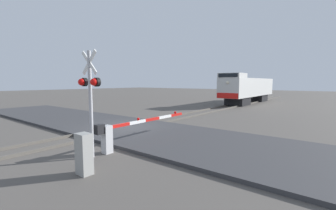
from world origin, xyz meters
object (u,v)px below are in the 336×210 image
at_px(crossing_gate, 121,131).
at_px(locomotive, 248,88).
at_px(crossing_signal, 90,91).
at_px(utility_cabinet, 84,154).

bearing_deg(crossing_gate, locomotive, 97.04).
relative_size(crossing_signal, utility_cabinet, 3.11).
bearing_deg(locomotive, crossing_gate, -82.96).
bearing_deg(locomotive, crossing_signal, -83.36).
xyz_separation_m(crossing_signal, crossing_gate, (0.01, 1.52, -1.84)).
bearing_deg(crossing_gate, crossing_signal, -90.26).
distance_m(locomotive, crossing_gate, 26.25).
relative_size(locomotive, crossing_gate, 2.50).
height_order(crossing_signal, crossing_gate, crossing_signal).
xyz_separation_m(locomotive, crossing_gate, (3.21, -26.02, -1.30)).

